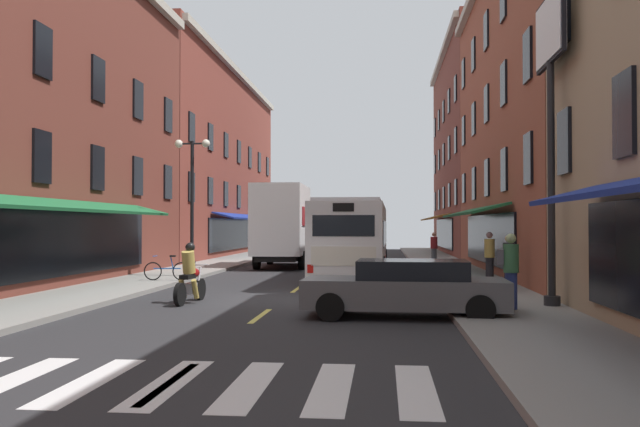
% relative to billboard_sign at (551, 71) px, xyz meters
% --- Properties ---
extents(ground_plane, '(34.80, 80.00, 0.10)m').
position_rel_billboard_sign_xyz_m(ground_plane, '(-7.05, 1.95, -6.05)').
color(ground_plane, '#28282B').
extents(lane_centre_dashes, '(0.14, 73.90, 0.01)m').
position_rel_billboard_sign_xyz_m(lane_centre_dashes, '(-7.05, 1.70, -6.00)').
color(lane_centre_dashes, '#DBCC4C').
rests_on(lane_centre_dashes, ground).
extents(crosswalk_near, '(7.10, 2.80, 0.01)m').
position_rel_billboard_sign_xyz_m(crosswalk_near, '(-7.05, -8.05, -6.00)').
color(crosswalk_near, silver).
rests_on(crosswalk_near, ground).
extents(sidewalk_left, '(3.00, 80.00, 0.14)m').
position_rel_billboard_sign_xyz_m(sidewalk_left, '(-12.95, 1.95, -5.93)').
color(sidewalk_left, gray).
rests_on(sidewalk_left, ground).
extents(sidewalk_right, '(3.00, 80.00, 0.14)m').
position_rel_billboard_sign_xyz_m(sidewalk_right, '(-1.15, 1.95, -5.93)').
color(sidewalk_right, gray).
rests_on(sidewalk_right, ground).
extents(billboard_sign, '(0.40, 2.53, 7.78)m').
position_rel_billboard_sign_xyz_m(billboard_sign, '(0.00, 0.00, 0.00)').
color(billboard_sign, black).
rests_on(billboard_sign, sidewalk_right).
extents(transit_bus, '(2.78, 12.05, 3.09)m').
position_rel_billboard_sign_xyz_m(transit_bus, '(-5.38, 10.67, -4.38)').
color(transit_bus, white).
rests_on(transit_bus, ground).
extents(box_truck, '(2.54, 6.92, 4.12)m').
position_rel_billboard_sign_xyz_m(box_truck, '(-9.21, 15.97, -3.91)').
color(box_truck, white).
rests_on(box_truck, ground).
extents(sedan_near, '(1.97, 4.26, 1.37)m').
position_rel_billboard_sign_xyz_m(sedan_near, '(-9.20, 25.58, -5.29)').
color(sedan_near, maroon).
rests_on(sedan_near, ground).
extents(sedan_mid, '(4.72, 2.05, 1.33)m').
position_rel_billboard_sign_xyz_m(sedan_mid, '(-3.64, -1.47, -5.32)').
color(sedan_mid, '#515154').
rests_on(sedan_mid, ground).
extents(motorcycle_rider, '(0.63, 2.07, 1.66)m').
position_rel_billboard_sign_xyz_m(motorcycle_rider, '(-9.44, 0.73, -5.29)').
color(motorcycle_rider, black).
rests_on(motorcycle_rider, ground).
extents(bicycle_near, '(1.71, 0.48, 0.91)m').
position_rel_billboard_sign_xyz_m(bicycle_near, '(-11.97, 6.24, -5.50)').
color(bicycle_near, black).
rests_on(bicycle_near, sidewalk_left).
extents(pedestrian_near, '(0.52, 0.38, 1.80)m').
position_rel_billboard_sign_xyz_m(pedestrian_near, '(-1.17, -0.81, -4.90)').
color(pedestrian_near, navy).
rests_on(pedestrian_near, sidewalk_right).
extents(pedestrian_mid, '(0.36, 0.36, 1.69)m').
position_rel_billboard_sign_xyz_m(pedestrian_mid, '(-0.28, 4.03, -4.99)').
color(pedestrian_mid, black).
rests_on(pedestrian_mid, sidewalk_right).
extents(pedestrian_far, '(0.36, 0.36, 1.76)m').
position_rel_billboard_sign_xyz_m(pedestrian_far, '(-0.42, 6.83, -4.95)').
color(pedestrian_far, black).
rests_on(pedestrian_far, sidewalk_right).
extents(pedestrian_rear, '(0.36, 0.36, 1.63)m').
position_rel_billboard_sign_xyz_m(pedestrian_rear, '(-1.54, 17.57, -5.03)').
color(pedestrian_rear, '#4C4C51').
rests_on(pedestrian_rear, sidewalk_right).
extents(street_lamp_twin, '(1.42, 0.32, 5.38)m').
position_rel_billboard_sign_xyz_m(street_lamp_twin, '(-11.67, 8.27, -2.88)').
color(street_lamp_twin, black).
rests_on(street_lamp_twin, sidewalk_left).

